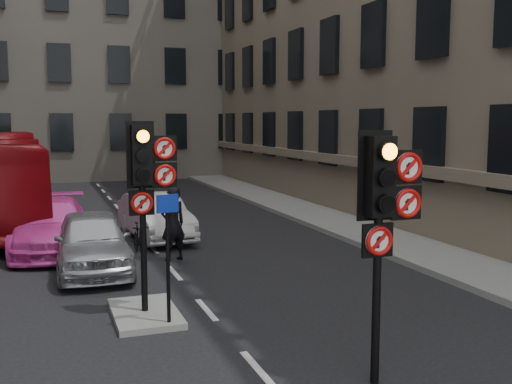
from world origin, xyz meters
TOP-DOWN VIEW (x-y plane):
  - pavement_right at (7.20, 12.00)m, footprint 3.00×50.00m
  - centre_island at (-1.20, 5.00)m, footprint 1.20×2.00m
  - building_far at (0.00, 38.00)m, footprint 30.00×14.00m
  - signal_near at (1.49, 0.99)m, footprint 0.91×0.40m
  - signal_far at (-1.11, 4.99)m, footprint 0.91×0.40m
  - car_silver at (-1.85, 8.91)m, footprint 1.82×4.40m
  - car_white at (0.35, 12.48)m, footprint 1.89×4.38m
  - car_pink at (-2.75, 11.68)m, footprint 2.40×5.15m
  - motorcycle at (-0.51, 10.30)m, footprint 0.46×1.48m
  - motorcyclist at (0.25, 9.32)m, footprint 0.84×0.69m
  - info_sign at (-0.90, 4.18)m, footprint 0.40×0.15m

SIDE VIEW (x-z plane):
  - centre_island at x=-1.20m, z-range 0.00..0.12m
  - pavement_right at x=7.20m, z-range 0.00..0.16m
  - motorcycle at x=-0.51m, z-range 0.00..0.88m
  - car_white at x=0.35m, z-range 0.00..1.40m
  - car_pink at x=-2.75m, z-range 0.00..1.46m
  - car_silver at x=-1.85m, z-range 0.00..1.49m
  - motorcyclist at x=0.25m, z-range 0.00..1.98m
  - info_sign at x=-0.90m, z-range 0.46..2.76m
  - signal_near at x=1.49m, z-range 0.79..4.37m
  - signal_far at x=-1.11m, z-range 0.91..4.49m
  - building_far at x=0.00m, z-range 0.00..20.00m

